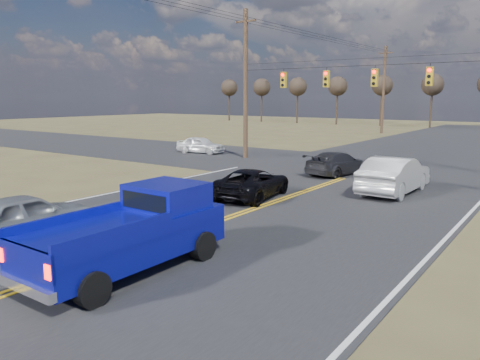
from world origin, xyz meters
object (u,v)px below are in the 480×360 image
Objects in this scene: white_car_queue at (394,175)px; dgrey_car_queue at (337,163)px; pickup_truck at (133,232)px; black_suv at (252,183)px; cross_car_west at (200,145)px; silver_suv at (24,216)px.

white_car_queue reaches higher than dgrey_car_queue.
pickup_truck reaches higher than black_suv.
white_car_queue reaches higher than cross_car_west.
pickup_truck is at bearing 81.58° from white_car_queue.
black_suv is (2.18, 8.89, -0.09)m from silver_suv.
silver_suv is 0.95× the size of dgrey_car_queue.
silver_suv is (-4.59, -0.16, -0.26)m from pickup_truck.
silver_suv reaches higher than dgrey_car_queue.
dgrey_car_queue is at bearing -102.67° from black_suv.
silver_suv reaches higher than cross_car_west.
silver_suv is 22.16m from cross_car_west.
cross_car_west is at bearing -65.93° from silver_suv.
white_car_queue is at bearing 80.45° from pickup_truck.
pickup_truck is at bearing 96.34° from black_suv.
cross_car_west is (-14.56, 19.63, -0.33)m from pickup_truck.
pickup_truck is 1.22× the size of dgrey_car_queue.
silver_suv is at bearing 67.13° from black_suv.
pickup_truck is 1.28× the size of silver_suv.
black_suv is 1.19× the size of cross_car_west.
white_car_queue is 1.33× the size of cross_car_west.
cross_car_west is at bearing 126.57° from pickup_truck.
white_car_queue is (2.21, 13.12, -0.15)m from pickup_truck.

